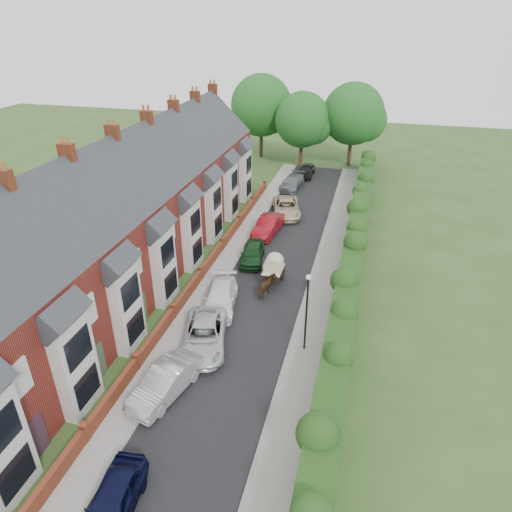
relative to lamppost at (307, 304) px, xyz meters
The scene contains 24 objects.
ground 6.20m from the lamppost, 130.36° to the right, with size 140.00×140.00×0.00m, color #2D4C1E.
road 8.66m from the lamppost, 119.12° to the left, with size 6.00×58.00×0.02m, color black.
pavement_hedge_side 7.71m from the lamppost, 88.36° to the left, with size 2.20×58.00×0.12m, color gray.
pavement_house_side 10.93m from the lamppost, 137.91° to the left, with size 1.70×58.00×0.12m, color gray.
kerb_hedge_side 7.76m from the lamppost, 96.92° to the left, with size 0.18×58.00×0.13m, color gray.
kerb_house_side 10.38m from the lamppost, 134.79° to the left, with size 0.18×58.00×0.13m, color gray.
hedge 7.47m from the lamppost, 74.05° to the left, with size 2.10×58.00×2.85m.
terrace_row 15.52m from the lamppost, 157.25° to the left, with size 9.05×40.50×11.50m.
garden_wall_row 10.98m from the lamppost, 145.56° to the left, with size 0.35×40.35×1.10m.
lamppost is the anchor object (origin of this frame).
tree_far_left 36.66m from the lamppost, 99.53° to the left, with size 7.14×6.80×9.29m.
tree_far_right 38.20m from the lamppost, 90.02° to the left, with size 7.98×7.60×10.31m.
tree_far_back 41.01m from the lamppost, 107.06° to the left, with size 8.40×8.00×10.82m.
car_navy 13.40m from the lamppost, 115.55° to the right, with size 1.74×4.31×1.47m, color black.
car_silver_a 8.67m from the lamppost, 140.48° to the right, with size 1.65×4.73×1.56m, color #A2A3A7.
car_silver_b 6.45m from the lamppost, 169.40° to the right, with size 2.50×5.42×1.51m, color silver.
car_white 7.36m from the lamppost, 154.22° to the left, with size 2.05×5.05×1.47m, color white.
car_green 11.62m from the lamppost, 120.67° to the left, with size 1.71×4.25×1.45m, color #103617.
car_red 16.31m from the lamppost, 110.93° to the left, with size 1.68×4.81×1.58m, color maroon.
car_beige 20.59m from the lamppost, 104.25° to the left, with size 2.52×5.47×1.52m, color #C9B491.
car_grey 28.20m from the lamppost, 102.09° to the left, with size 1.99×4.88×1.42m, color slate.
car_black 32.51m from the lamppost, 98.87° to the left, with size 1.73×4.31×1.47m, color black.
horse 6.66m from the lamppost, 124.19° to the left, with size 0.82×1.79×1.51m, color #462B19.
horse_cart 8.09m from the lamppost, 116.20° to the left, with size 1.39×3.06×2.21m.
Camera 1 is at (5.99, -17.20, 17.68)m, focal length 32.00 mm.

